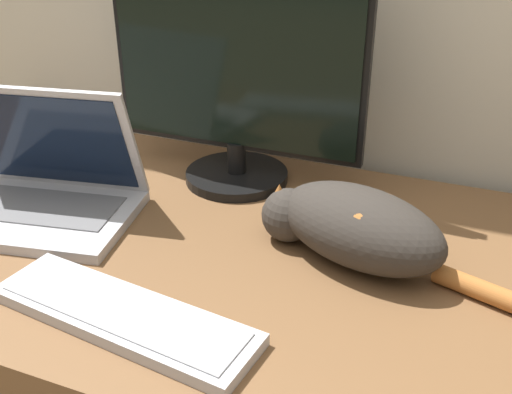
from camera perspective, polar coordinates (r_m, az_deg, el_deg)
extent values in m
cube|color=brown|center=(1.11, -4.43, -5.27)|extent=(1.57, 0.79, 0.06)
cylinder|color=black|center=(1.30, -1.84, 2.06)|extent=(0.22, 0.22, 0.02)
cylinder|color=black|center=(1.28, -1.87, 3.82)|extent=(0.04, 0.04, 0.07)
cube|color=black|center=(1.21, -1.94, 14.29)|extent=(0.54, 0.02, 0.43)
cube|color=black|center=(1.20, -2.15, 14.18)|extent=(0.51, 0.01, 0.41)
cube|color=#B7B7BC|center=(1.21, -19.80, -1.70)|extent=(0.38, 0.30, 0.02)
cube|color=slate|center=(1.22, -19.55, -0.90)|extent=(0.30, 0.18, 0.00)
cube|color=#B7B7BC|center=(1.22, -18.90, 5.21)|extent=(0.36, 0.15, 0.23)
cube|color=black|center=(1.22, -19.00, 5.04)|extent=(0.32, 0.13, 0.20)
cube|color=#BCBCC1|center=(0.91, -12.55, -11.01)|extent=(0.43, 0.17, 0.02)
cube|color=#939397|center=(0.91, -12.63, -10.45)|extent=(0.40, 0.14, 0.00)
ellipsoid|color=#332D28|center=(1.01, 9.85, -2.82)|extent=(0.34, 0.25, 0.13)
ellipsoid|color=#AD662D|center=(0.99, 10.77, -1.30)|extent=(0.17, 0.16, 0.05)
sphere|color=#332D28|center=(1.07, 3.11, -1.72)|extent=(0.10, 0.10, 0.10)
cone|color=#AD662D|center=(1.06, 2.23, 0.52)|extent=(0.04, 0.04, 0.03)
cone|color=#AD662D|center=(1.04, 4.13, -0.19)|extent=(0.04, 0.04, 0.03)
cylinder|color=#AD662D|center=(0.99, 20.46, -8.23)|extent=(0.15, 0.07, 0.03)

